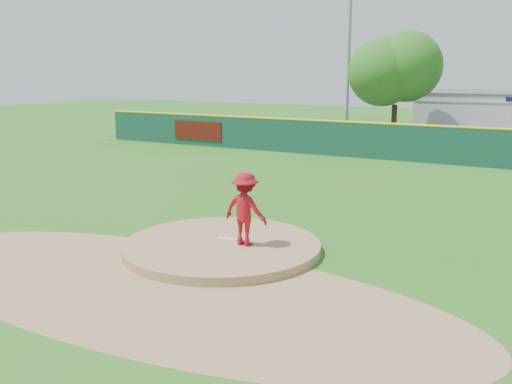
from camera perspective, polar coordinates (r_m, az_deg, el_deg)
The scene contains 12 objects.
ground at distance 16.00m, azimuth -3.43°, elevation -5.90°, with size 120.00×120.00×0.00m, color #286B19.
pitchers_mound at distance 16.00m, azimuth -3.43°, elevation -5.90°, with size 5.50×5.50×0.50m, color #9E774C.
pitching_rubber at distance 16.16m, azimuth -2.88°, elevation -4.70°, with size 0.60×0.15×0.04m, color white.
infield_dirt_arc at distance 13.70m, azimuth -10.15°, elevation -9.25°, with size 15.40×15.40×0.01m, color #9E774C.
parking_lot at distance 41.00m, azimuth 16.95°, elevation 4.80°, with size 44.00×16.00×0.02m, color #38383A.
pitcher at distance 15.44m, azimuth -1.09°, elevation -1.71°, with size 1.30×0.75×2.01m, color #A90E1C.
van at distance 36.58m, azimuth 14.97°, elevation 5.26°, with size 2.48×5.37×1.49m, color white.
fence_banners at distance 32.83m, azimuth 9.38°, elevation 5.16°, with size 24.39×0.04×1.20m.
playground_slide at distance 41.24m, azimuth -3.25°, elevation 6.37°, with size 0.93×2.63×1.45m.
outfield_fence at distance 32.16m, azimuth 13.77°, elevation 4.98°, with size 40.00×0.14×2.07m.
deciduous_tree at distance 39.20m, azimuth 13.85°, elevation 11.32°, with size 5.60×5.60×7.36m.
light_pole_left at distance 42.31m, azimuth 9.29°, elevation 13.59°, with size 1.75×0.25×11.00m.
Camera 1 is at (8.07, -12.89, 5.00)m, focal length 40.00 mm.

